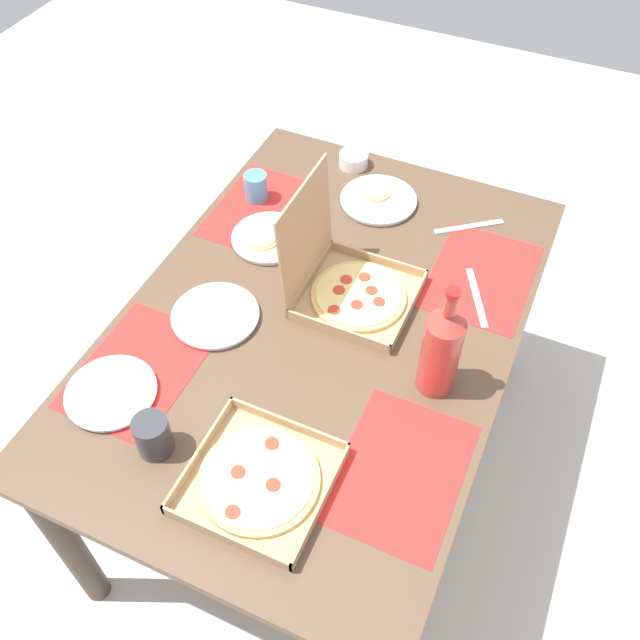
{
  "coord_description": "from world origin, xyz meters",
  "views": [
    {
      "loc": [
        -1.06,
        -0.48,
        2.09
      ],
      "look_at": [
        0.0,
        0.0,
        0.74
      ],
      "focal_mm": 39.02,
      "sensor_mm": 36.0,
      "label": 1
    }
  ],
  "objects_px": {
    "pizza_box_corner_left": "(259,480)",
    "cup_clear_left": "(153,436)",
    "plate_far_right": "(215,316)",
    "soda_bottle": "(441,349)",
    "plate_near_left": "(268,238)",
    "plate_far_left": "(111,393)",
    "pizza_box_corner_right": "(347,282)",
    "plate_near_right": "(378,199)",
    "cup_spare": "(256,187)",
    "condiment_bowl": "(354,160)"
  },
  "relations": [
    {
      "from": "plate_near_right",
      "to": "condiment_bowl",
      "type": "bearing_deg",
      "value": 45.03
    },
    {
      "from": "plate_near_left",
      "to": "plate_far_left",
      "type": "bearing_deg",
      "value": 171.33
    },
    {
      "from": "plate_far_right",
      "to": "plate_far_left",
      "type": "relative_size",
      "value": 1.05
    },
    {
      "from": "plate_near_right",
      "to": "plate_far_left",
      "type": "bearing_deg",
      "value": 160.81
    },
    {
      "from": "pizza_box_corner_left",
      "to": "plate_far_left",
      "type": "relative_size",
      "value": 1.38
    },
    {
      "from": "plate_near_left",
      "to": "cup_clear_left",
      "type": "height_order",
      "value": "cup_clear_left"
    },
    {
      "from": "plate_near_left",
      "to": "plate_far_left",
      "type": "height_order",
      "value": "plate_near_left"
    },
    {
      "from": "condiment_bowl",
      "to": "cup_spare",
      "type": "bearing_deg",
      "value": 143.13
    },
    {
      "from": "pizza_box_corner_right",
      "to": "condiment_bowl",
      "type": "relative_size",
      "value": 3.53
    },
    {
      "from": "plate_near_left",
      "to": "plate_far_left",
      "type": "xyz_separation_m",
      "value": [
        -0.62,
        0.1,
        -0.0
      ]
    },
    {
      "from": "plate_far_right",
      "to": "soda_bottle",
      "type": "height_order",
      "value": "soda_bottle"
    },
    {
      "from": "plate_far_right",
      "to": "condiment_bowl",
      "type": "relative_size",
      "value": 2.49
    },
    {
      "from": "soda_bottle",
      "to": "cup_clear_left",
      "type": "bearing_deg",
      "value": 129.56
    },
    {
      "from": "plate_far_right",
      "to": "plate_far_left",
      "type": "height_order",
      "value": "same"
    },
    {
      "from": "plate_near_left",
      "to": "cup_spare",
      "type": "distance_m",
      "value": 0.2
    },
    {
      "from": "plate_near_right",
      "to": "condiment_bowl",
      "type": "distance_m",
      "value": 0.19
    },
    {
      "from": "soda_bottle",
      "to": "pizza_box_corner_left",
      "type": "bearing_deg",
      "value": 147.04
    },
    {
      "from": "cup_clear_left",
      "to": "condiment_bowl",
      "type": "relative_size",
      "value": 1.11
    },
    {
      "from": "plate_far_right",
      "to": "cup_spare",
      "type": "relative_size",
      "value": 2.61
    },
    {
      "from": "pizza_box_corner_left",
      "to": "cup_clear_left",
      "type": "height_order",
      "value": "cup_clear_left"
    },
    {
      "from": "pizza_box_corner_right",
      "to": "plate_near_right",
      "type": "distance_m",
      "value": 0.4
    },
    {
      "from": "plate_far_right",
      "to": "plate_near_left",
      "type": "distance_m",
      "value": 0.31
    },
    {
      "from": "soda_bottle",
      "to": "cup_clear_left",
      "type": "relative_size",
      "value": 3.22
    },
    {
      "from": "soda_bottle",
      "to": "cup_clear_left",
      "type": "distance_m",
      "value": 0.66
    },
    {
      "from": "pizza_box_corner_right",
      "to": "cup_clear_left",
      "type": "relative_size",
      "value": 3.2
    },
    {
      "from": "soda_bottle",
      "to": "cup_spare",
      "type": "xyz_separation_m",
      "value": [
        0.43,
        0.7,
        -0.09
      ]
    },
    {
      "from": "pizza_box_corner_right",
      "to": "plate_far_left",
      "type": "distance_m",
      "value": 0.65
    },
    {
      "from": "pizza_box_corner_right",
      "to": "pizza_box_corner_left",
      "type": "distance_m",
      "value": 0.58
    },
    {
      "from": "plate_near_right",
      "to": "plate_far_right",
      "type": "bearing_deg",
      "value": 160.43
    },
    {
      "from": "pizza_box_corner_right",
      "to": "plate_near_left",
      "type": "relative_size",
      "value": 1.5
    },
    {
      "from": "plate_far_right",
      "to": "condiment_bowl",
      "type": "distance_m",
      "value": 0.74
    },
    {
      "from": "plate_far_right",
      "to": "condiment_bowl",
      "type": "bearing_deg",
      "value": -6.03
    },
    {
      "from": "plate_near_right",
      "to": "soda_bottle",
      "type": "xyz_separation_m",
      "value": [
        -0.57,
        -0.36,
        0.12
      ]
    },
    {
      "from": "pizza_box_corner_right",
      "to": "cup_spare",
      "type": "distance_m",
      "value": 0.48
    },
    {
      "from": "pizza_box_corner_left",
      "to": "cup_spare",
      "type": "bearing_deg",
      "value": 27.93
    },
    {
      "from": "plate_far_left",
      "to": "pizza_box_corner_left",
      "type": "bearing_deg",
      "value": -97.74
    },
    {
      "from": "plate_near_left",
      "to": "condiment_bowl",
      "type": "height_order",
      "value": "condiment_bowl"
    },
    {
      "from": "plate_near_right",
      "to": "soda_bottle",
      "type": "height_order",
      "value": "soda_bottle"
    },
    {
      "from": "cup_spare",
      "to": "cup_clear_left",
      "type": "height_order",
      "value": "cup_clear_left"
    },
    {
      "from": "plate_far_left",
      "to": "soda_bottle",
      "type": "relative_size",
      "value": 0.67
    },
    {
      "from": "plate_near_right",
      "to": "soda_bottle",
      "type": "relative_size",
      "value": 0.71
    },
    {
      "from": "soda_bottle",
      "to": "plate_near_right",
      "type": "bearing_deg",
      "value": 32.56
    },
    {
      "from": "plate_near_left",
      "to": "cup_spare",
      "type": "xyz_separation_m",
      "value": [
        0.15,
        0.12,
        0.03
      ]
    },
    {
      "from": "plate_near_left",
      "to": "condiment_bowl",
      "type": "distance_m",
      "value": 0.43
    },
    {
      "from": "plate_near_right",
      "to": "plate_far_right",
      "type": "distance_m",
      "value": 0.64
    },
    {
      "from": "plate_far_left",
      "to": "plate_near_left",
      "type": "bearing_deg",
      "value": -8.67
    },
    {
      "from": "plate_near_left",
      "to": "cup_clear_left",
      "type": "xyz_separation_m",
      "value": [
        -0.7,
        -0.08,
        0.04
      ]
    },
    {
      "from": "plate_near_left",
      "to": "condiment_bowl",
      "type": "xyz_separation_m",
      "value": [
        0.42,
        -0.09,
        0.01
      ]
    },
    {
      "from": "plate_near_left",
      "to": "plate_far_left",
      "type": "distance_m",
      "value": 0.63
    },
    {
      "from": "soda_bottle",
      "to": "cup_spare",
      "type": "height_order",
      "value": "soda_bottle"
    }
  ]
}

